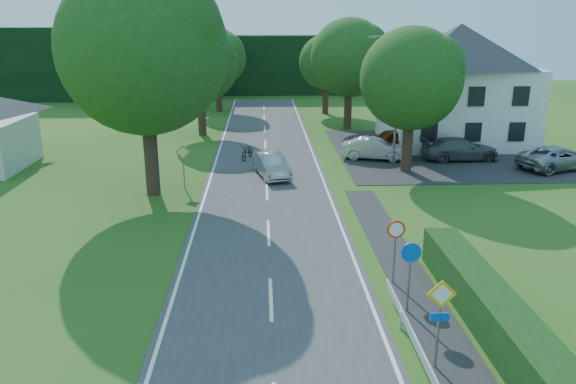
{
  "coord_description": "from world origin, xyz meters",
  "views": [
    {
      "loc": [
        -0.21,
        -4.7,
        8.9
      ],
      "look_at": [
        0.92,
        19.53,
        1.4
      ],
      "focal_mm": 35.0,
      "sensor_mm": 36.0,
      "label": 1
    }
  ],
  "objects_px": {
    "parasol": "(435,146)",
    "motorcycle": "(247,152)",
    "streetlight": "(395,94)",
    "moving_car": "(271,165)",
    "parked_car_grey": "(460,149)",
    "parked_car_silver_a": "(375,149)",
    "parked_car_silver_b": "(558,158)",
    "parked_car_red": "(403,141)"
  },
  "relations": [
    {
      "from": "parked_car_silver_a",
      "to": "parked_car_grey",
      "type": "height_order",
      "value": "parked_car_grey"
    },
    {
      "from": "parasol",
      "to": "motorcycle",
      "type": "bearing_deg",
      "value": 176.27
    },
    {
      "from": "moving_car",
      "to": "parasol",
      "type": "height_order",
      "value": "parasol"
    },
    {
      "from": "moving_car",
      "to": "parasol",
      "type": "relative_size",
      "value": 1.92
    },
    {
      "from": "parked_car_silver_a",
      "to": "parked_car_grey",
      "type": "xyz_separation_m",
      "value": [
        5.56,
        -0.38,
        0.02
      ]
    },
    {
      "from": "parked_car_grey",
      "to": "parked_car_silver_b",
      "type": "height_order",
      "value": "parked_car_grey"
    },
    {
      "from": "parked_car_red",
      "to": "parked_car_silver_a",
      "type": "xyz_separation_m",
      "value": [
        -2.36,
        -1.99,
        -0.11
      ]
    },
    {
      "from": "motorcycle",
      "to": "parasol",
      "type": "distance_m",
      "value": 12.28
    },
    {
      "from": "motorcycle",
      "to": "parasol",
      "type": "relative_size",
      "value": 0.91
    },
    {
      "from": "parked_car_red",
      "to": "parked_car_grey",
      "type": "xyz_separation_m",
      "value": [
        3.19,
        -2.37,
        -0.08
      ]
    },
    {
      "from": "streetlight",
      "to": "parked_car_grey",
      "type": "xyz_separation_m",
      "value": [
        4.64,
        0.62,
        -3.7
      ]
    },
    {
      "from": "parked_car_silver_a",
      "to": "parasol",
      "type": "bearing_deg",
      "value": -81.05
    },
    {
      "from": "motorcycle",
      "to": "streetlight",
      "type": "bearing_deg",
      "value": 9.49
    },
    {
      "from": "moving_car",
      "to": "motorcycle",
      "type": "height_order",
      "value": "moving_car"
    },
    {
      "from": "streetlight",
      "to": "parked_car_grey",
      "type": "bearing_deg",
      "value": 7.63
    },
    {
      "from": "parked_car_grey",
      "to": "motorcycle",
      "type": "bearing_deg",
      "value": 84.21
    },
    {
      "from": "parked_car_silver_a",
      "to": "parasol",
      "type": "distance_m",
      "value": 3.92
    },
    {
      "from": "streetlight",
      "to": "moving_car",
      "type": "distance_m",
      "value": 9.09
    },
    {
      "from": "parked_car_silver_a",
      "to": "parked_car_silver_b",
      "type": "distance_m",
      "value": 11.18
    },
    {
      "from": "motorcycle",
      "to": "parked_car_silver_b",
      "type": "bearing_deg",
      "value": 8.15
    },
    {
      "from": "motorcycle",
      "to": "parked_car_silver_a",
      "type": "relative_size",
      "value": 0.45
    },
    {
      "from": "parked_car_red",
      "to": "parked_car_silver_a",
      "type": "distance_m",
      "value": 3.09
    },
    {
      "from": "streetlight",
      "to": "moving_car",
      "type": "relative_size",
      "value": 1.96
    },
    {
      "from": "moving_car",
      "to": "motorcycle",
      "type": "bearing_deg",
      "value": 95.47
    },
    {
      "from": "streetlight",
      "to": "moving_car",
      "type": "height_order",
      "value": "streetlight"
    },
    {
      "from": "parked_car_red",
      "to": "parked_car_silver_a",
      "type": "height_order",
      "value": "parked_car_red"
    },
    {
      "from": "motorcycle",
      "to": "parked_car_silver_a",
      "type": "distance_m",
      "value": 8.36
    },
    {
      "from": "moving_car",
      "to": "parked_car_red",
      "type": "relative_size",
      "value": 0.86
    },
    {
      "from": "moving_car",
      "to": "parked_car_silver_a",
      "type": "xyz_separation_m",
      "value": [
        6.85,
        3.89,
        0.03
      ]
    },
    {
      "from": "moving_car",
      "to": "parked_car_silver_b",
      "type": "height_order",
      "value": "parked_car_silver_b"
    },
    {
      "from": "parasol",
      "to": "moving_car",
      "type": "bearing_deg",
      "value": -161.81
    },
    {
      "from": "streetlight",
      "to": "parked_car_silver_a",
      "type": "distance_m",
      "value": 3.96
    },
    {
      "from": "streetlight",
      "to": "parked_car_silver_b",
      "type": "distance_m",
      "value": 10.72
    },
    {
      "from": "parked_car_red",
      "to": "streetlight",
      "type": "bearing_deg",
      "value": 149.11
    },
    {
      "from": "streetlight",
      "to": "parked_car_grey",
      "type": "relative_size",
      "value": 1.59
    },
    {
      "from": "moving_car",
      "to": "parked_car_silver_a",
      "type": "bearing_deg",
      "value": 15.93
    },
    {
      "from": "motorcycle",
      "to": "parked_car_red",
      "type": "relative_size",
      "value": 0.4
    },
    {
      "from": "moving_car",
      "to": "parked_car_silver_a",
      "type": "height_order",
      "value": "parked_car_silver_a"
    },
    {
      "from": "streetlight",
      "to": "moving_car",
      "type": "xyz_separation_m",
      "value": [
        -7.76,
        -2.88,
        -3.75
      ]
    },
    {
      "from": "parked_car_silver_a",
      "to": "parked_car_silver_b",
      "type": "relative_size",
      "value": 0.84
    },
    {
      "from": "moving_car",
      "to": "parked_car_red",
      "type": "xyz_separation_m",
      "value": [
        9.21,
        5.87,
        0.14
      ]
    },
    {
      "from": "parked_car_silver_b",
      "to": "parasol",
      "type": "height_order",
      "value": "parasol"
    }
  ]
}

